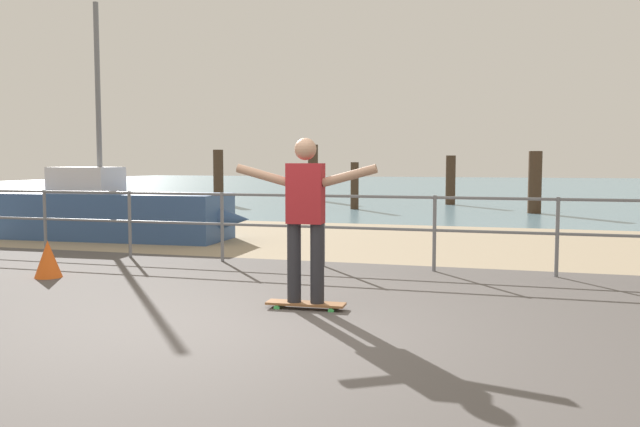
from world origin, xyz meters
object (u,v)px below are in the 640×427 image
object	(u,v)px
traffic_cone	(48,260)
skateboard	(306,304)
skateboarder	(306,210)
sailboat	(122,213)

from	to	relation	value
traffic_cone	skateboard	bearing A→B (deg)	-11.86
skateboard	traffic_cone	world-z (taller)	traffic_cone
skateboarder	traffic_cone	size ratio (longest dim) A/B	3.30
sailboat	skateboard	size ratio (longest dim) A/B	6.17
skateboarder	traffic_cone	distance (m)	3.86
sailboat	skateboarder	size ratio (longest dim) A/B	3.02
skateboard	skateboarder	distance (m)	0.95
skateboard	skateboarder	size ratio (longest dim) A/B	0.49
skateboard	traffic_cone	size ratio (longest dim) A/B	1.62
sailboat	skateboard	xyz separation A→B (m)	(5.22, -4.77, -0.45)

